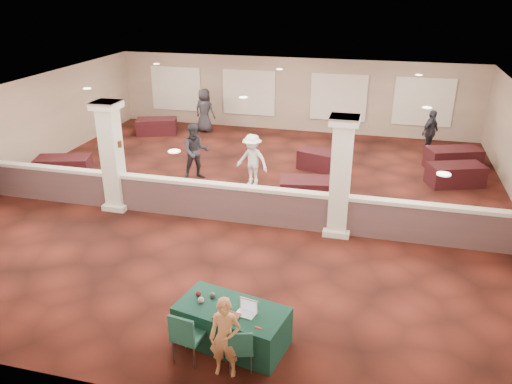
% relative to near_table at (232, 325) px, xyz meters
% --- Properties ---
extents(ground, '(16.00, 16.00, 0.00)m').
position_rel_near_table_xyz_m(ground, '(-1.56, 6.42, -0.39)').
color(ground, '#4C1B13').
rests_on(ground, ground).
extents(wall_back, '(16.00, 0.04, 3.20)m').
position_rel_near_table_xyz_m(wall_back, '(-1.56, 14.42, 1.21)').
color(wall_back, '#8C7060').
rests_on(wall_back, ground).
extents(wall_front, '(16.00, 0.04, 3.20)m').
position_rel_near_table_xyz_m(wall_front, '(-1.56, -1.58, 1.21)').
color(wall_front, '#8C7060').
rests_on(wall_front, ground).
extents(wall_left, '(0.04, 16.00, 3.20)m').
position_rel_near_table_xyz_m(wall_left, '(-9.56, 6.42, 1.21)').
color(wall_left, '#8C7060').
rests_on(wall_left, ground).
extents(ceiling, '(16.00, 16.00, 0.02)m').
position_rel_near_table_xyz_m(ceiling, '(-1.56, 6.42, 2.81)').
color(ceiling, white).
rests_on(ceiling, wall_back).
extents(partition_wall, '(15.60, 0.28, 1.10)m').
position_rel_near_table_xyz_m(partition_wall, '(-1.56, 4.92, 0.18)').
color(partition_wall, brown).
rests_on(partition_wall, ground).
extents(column_left, '(0.72, 0.72, 3.20)m').
position_rel_near_table_xyz_m(column_left, '(-5.06, 4.92, 1.25)').
color(column_left, silver).
rests_on(column_left, ground).
extents(column_right, '(0.72, 0.72, 3.20)m').
position_rel_near_table_xyz_m(column_right, '(1.44, 4.92, 1.25)').
color(column_right, silver).
rests_on(column_right, ground).
extents(sconce_left, '(0.12, 0.12, 0.18)m').
position_rel_near_table_xyz_m(sconce_left, '(-5.34, 4.92, 1.61)').
color(sconce_left, brown).
rests_on(sconce_left, column_left).
extents(sconce_right, '(0.12, 0.12, 0.18)m').
position_rel_near_table_xyz_m(sconce_right, '(-4.78, 4.92, 1.61)').
color(sconce_right, brown).
rests_on(sconce_right, column_left).
extents(near_table, '(2.18, 1.40, 0.77)m').
position_rel_near_table_xyz_m(near_table, '(0.00, 0.00, 0.00)').
color(near_table, '#0E332C').
rests_on(near_table, ground).
extents(conf_chair_main, '(0.55, 0.55, 0.88)m').
position_rel_near_table_xyz_m(conf_chair_main, '(0.35, -0.66, 0.13)').
color(conf_chair_main, '#1B4F42').
rests_on(conf_chair_main, ground).
extents(conf_chair_side, '(0.57, 0.58, 1.02)m').
position_rel_near_table_xyz_m(conf_chair_side, '(-0.63, -0.68, 0.22)').
color(conf_chair_side, '#1B4F42').
rests_on(conf_chair_side, ground).
extents(woman, '(0.57, 0.41, 1.50)m').
position_rel_near_table_xyz_m(woman, '(0.13, -0.78, 0.36)').
color(woman, '#F5AA6A').
rests_on(woman, ground).
extents(far_table_front_left, '(1.96, 1.39, 0.72)m').
position_rel_near_table_xyz_m(far_table_front_left, '(-8.06, 6.72, -0.03)').
color(far_table_front_left, black).
rests_on(far_table_front_left, ground).
extents(far_table_front_center, '(1.97, 1.22, 0.74)m').
position_rel_near_table_xyz_m(far_table_front_center, '(0.44, 6.72, -0.01)').
color(far_table_front_center, black).
rests_on(far_table_front_center, ground).
extents(far_table_front_right, '(1.95, 1.43, 0.71)m').
position_rel_near_table_xyz_m(far_table_front_right, '(4.86, 9.30, -0.03)').
color(far_table_front_right, black).
rests_on(far_table_front_right, ground).
extents(far_table_back_left, '(1.89, 1.34, 0.69)m').
position_rel_near_table_xyz_m(far_table_back_left, '(-7.18, 12.31, -0.04)').
color(far_table_back_left, black).
rests_on(far_table_back_left, ground).
extents(far_table_back_center, '(1.86, 1.32, 0.68)m').
position_rel_near_table_xyz_m(far_table_back_center, '(0.44, 9.62, -0.05)').
color(far_table_back_center, black).
rests_on(far_table_back_center, ground).
extents(far_table_back_right, '(2.06, 1.52, 0.75)m').
position_rel_near_table_xyz_m(far_table_back_right, '(4.94, 10.94, -0.01)').
color(far_table_back_right, black).
rests_on(far_table_back_right, ground).
extents(attendee_a, '(1.05, 0.87, 1.91)m').
position_rel_near_table_xyz_m(attendee_a, '(-3.62, 7.76, 0.57)').
color(attendee_a, black).
rests_on(attendee_a, ground).
extents(attendee_b, '(1.21, 0.78, 1.74)m').
position_rel_near_table_xyz_m(attendee_b, '(-1.62, 7.62, 0.48)').
color(attendee_b, silver).
rests_on(attendee_b, ground).
extents(attendee_c, '(0.98, 1.11, 1.74)m').
position_rel_near_table_xyz_m(attendee_c, '(4.19, 12.42, 0.48)').
color(attendee_c, black).
rests_on(attendee_c, ground).
extents(attendee_d, '(1.04, 0.71, 1.92)m').
position_rel_near_table_xyz_m(attendee_d, '(-5.27, 13.21, 0.57)').
color(attendee_d, black).
rests_on(attendee_d, ground).
extents(laptop_base, '(0.39, 0.31, 0.02)m').
position_rel_near_table_xyz_m(laptop_base, '(0.30, -0.12, 0.40)').
color(laptop_base, silver).
rests_on(laptop_base, near_table).
extents(laptop_screen, '(0.35, 0.08, 0.23)m').
position_rel_near_table_xyz_m(laptop_screen, '(0.33, 0.00, 0.52)').
color(laptop_screen, silver).
rests_on(laptop_screen, near_table).
extents(screen_glow, '(0.31, 0.07, 0.20)m').
position_rel_near_table_xyz_m(screen_glow, '(0.32, -0.01, 0.51)').
color(screen_glow, silver).
rests_on(screen_glow, near_table).
extents(knitting, '(0.48, 0.40, 0.03)m').
position_rel_near_table_xyz_m(knitting, '(-0.00, -0.27, 0.40)').
color(knitting, '#BC4D1E').
rests_on(knitting, near_table).
extents(yarn_cream, '(0.12, 0.12, 0.12)m').
position_rel_near_table_xyz_m(yarn_cream, '(-0.59, 0.02, 0.45)').
color(yarn_cream, beige).
rests_on(yarn_cream, near_table).
extents(yarn_red, '(0.11, 0.11, 0.11)m').
position_rel_near_table_xyz_m(yarn_red, '(-0.72, 0.20, 0.44)').
color(yarn_red, maroon).
rests_on(yarn_red, near_table).
extents(yarn_grey, '(0.11, 0.11, 0.11)m').
position_rel_near_table_xyz_m(yarn_grey, '(-0.44, 0.22, 0.44)').
color(yarn_grey, '#48474C').
rests_on(yarn_grey, near_table).
extents(scissors, '(0.13, 0.06, 0.01)m').
position_rel_near_table_xyz_m(scissors, '(0.61, -0.43, 0.39)').
color(scissors, red).
rests_on(scissors, near_table).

